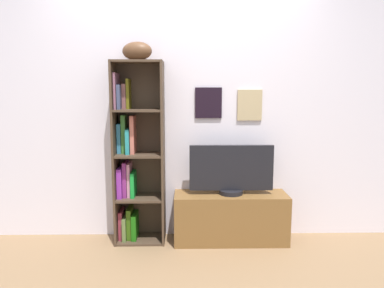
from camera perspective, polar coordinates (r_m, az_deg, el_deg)
back_wall at (r=3.47m, az=-1.48°, el=5.36°), size 4.80×0.08×2.47m
bookshelf at (r=3.42m, az=-9.18°, el=-2.44°), size 0.46×0.30×1.69m
football at (r=3.34m, az=-8.70°, el=14.35°), size 0.30×0.22×0.16m
tv_stand at (r=3.50m, az=6.13°, el=-11.54°), size 1.06×0.35×0.46m
television at (r=3.37m, az=6.25°, el=-4.13°), size 0.78×0.22×0.46m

